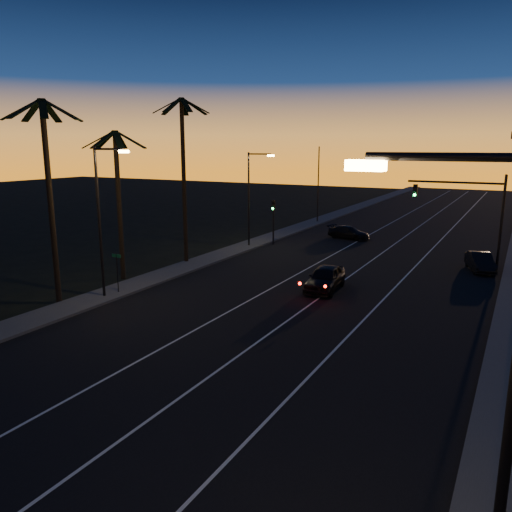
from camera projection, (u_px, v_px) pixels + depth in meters
The scene contains 18 objects.
road at pixel (333, 282), 33.74m from camera, with size 20.00×170.00×0.01m, color black.
sidewalk_left at pixel (197, 263), 38.91m from camera, with size 2.40×170.00×0.16m, color #3C3C39.
lane_stripe_left at pixel (293, 277), 35.13m from camera, with size 0.12×160.00×0.01m, color silver.
lane_stripe_mid at pixel (340, 283), 33.50m from camera, with size 0.12×160.00×0.01m, color silver.
lane_stripe_right at pixel (393, 290), 31.88m from camera, with size 0.12×160.00×0.01m, color silver.
palm_near at pixel (49, 182), 27.75m from camera, with size 4.25×4.16×11.53m.
palm_mid at pixel (118, 188), 33.36m from camera, with size 4.25×4.16×10.03m.
palm_far at pixel (183, 165), 37.76m from camera, with size 4.25×4.16×12.53m.
streetlight_left_near at pixel (102, 211), 28.96m from camera, with size 2.55×0.26×9.00m.
streetlight_left_far at pixel (252, 192), 44.48m from camera, with size 2.55×0.26×8.50m.
streetlight_right_near at pixel (487, 413), 7.00m from camera, with size 2.55×0.26×9.00m.
street_sign at pixel (117, 268), 30.65m from camera, with size 0.70×0.06×2.60m.
signal_mast at pixel (469, 203), 37.99m from camera, with size 7.10×0.41×7.00m.
signal_post at pixel (273, 214), 46.10m from camera, with size 0.28×0.37×4.20m.
far_pole_left at pixel (318, 185), 59.36m from camera, with size 0.14×0.14×9.00m, color black.
lead_car at pixel (325, 278), 31.76m from camera, with size 2.21×5.23×1.56m.
right_car at pixel (480, 262), 36.70m from camera, with size 2.60×4.33×1.35m.
cross_car at pixel (349, 232), 49.56m from camera, with size 4.57×2.66×1.24m.
Camera 1 is at (10.86, -1.15, 8.99)m, focal length 35.00 mm.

